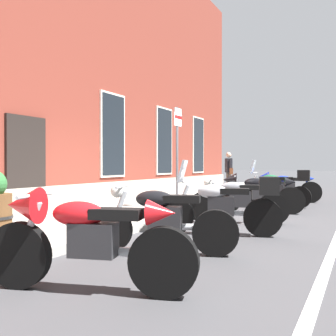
{
  "coord_description": "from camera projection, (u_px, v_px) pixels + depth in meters",
  "views": [
    {
      "loc": [
        -7.79,
        -3.59,
        1.22
      ],
      "look_at": [
        0.43,
        0.62,
        1.13
      ],
      "focal_mm": 40.91,
      "sensor_mm": 36.0,
      "label": 1
    }
  ],
  "objects": [
    {
      "name": "motorcycle_black_naked",
      "position": [
        160.0,
        219.0,
        5.18
      ],
      "size": [
        0.84,
        2.01,
        0.94
      ],
      "color": "black",
      "rests_on": "ground_plane"
    },
    {
      "name": "sidewalk",
      "position": [
        125.0,
        212.0,
        9.29
      ],
      "size": [
        29.2,
        3.14,
        0.14
      ],
      "primitive_type": "cube",
      "color": "gray",
      "rests_on": "ground_plane"
    },
    {
      "name": "motorcycle_silver_touring",
      "position": [
        225.0,
        204.0,
        6.55
      ],
      "size": [
        0.87,
        2.1,
        1.3
      ],
      "color": "black",
      "rests_on": "ground_plane"
    },
    {
      "name": "motorcycle_blue_sport",
      "position": [
        283.0,
        185.0,
        12.33
      ],
      "size": [
        0.78,
        2.15,
        0.99
      ],
      "color": "black",
      "rests_on": "ground_plane"
    },
    {
      "name": "motorcycle_green_touring",
      "position": [
        278.0,
        187.0,
        10.87
      ],
      "size": [
        0.62,
        2.04,
        1.35
      ],
      "color": "black",
      "rests_on": "ground_plane"
    },
    {
      "name": "motorcycle_red_sport",
      "position": [
        81.0,
        235.0,
        3.63
      ],
      "size": [
        0.8,
        2.06,
        1.0
      ],
      "color": "black",
      "rests_on": "ground_plane"
    },
    {
      "name": "motorcycle_black_sport",
      "position": [
        256.0,
        191.0,
        9.48
      ],
      "size": [
        0.84,
        2.13,
        1.01
      ],
      "color": "black",
      "rests_on": "ground_plane"
    },
    {
      "name": "ground_plane",
      "position": [
        184.0,
        219.0,
        8.58
      ],
      "size": [
        140.0,
        140.0,
        0.0
      ],
      "primitive_type": "plane",
      "color": "#38383A"
    },
    {
      "name": "pedestrian_dark_jacket",
      "position": [
        229.0,
        170.0,
        14.83
      ],
      "size": [
        0.58,
        0.46,
        1.55
      ],
      "color": "#38332D",
      "rests_on": "sidewalk"
    },
    {
      "name": "brick_pub_facade",
      "position": [
        0.0,
        49.0,
        11.25
      ],
      "size": [
        23.2,
        5.73,
        9.27
      ],
      "color": "maroon",
      "rests_on": "ground_plane"
    },
    {
      "name": "parking_sign",
      "position": [
        177.0,
        143.0,
        9.5
      ],
      "size": [
        0.36,
        0.07,
        2.5
      ],
      "color": "#4C4C51",
      "rests_on": "sidewalk"
    },
    {
      "name": "motorcycle_grey_naked",
      "position": [
        237.0,
        201.0,
        7.9
      ],
      "size": [
        0.82,
        2.02,
        0.93
      ],
      "color": "black",
      "rests_on": "ground_plane"
    }
  ]
}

